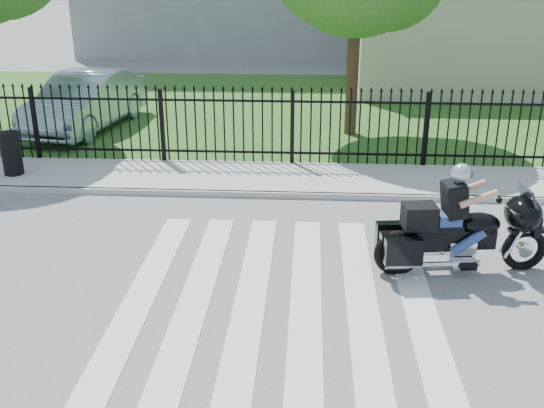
{
  "coord_description": "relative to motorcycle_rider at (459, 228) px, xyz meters",
  "views": [
    {
      "loc": [
        0.4,
        -8.09,
        4.65
      ],
      "look_at": [
        -0.16,
        1.12,
        1.0
      ],
      "focal_mm": 42.0,
      "sensor_mm": 36.0,
      "label": 1
    }
  ],
  "objects": [
    {
      "name": "ground",
      "position": [
        -2.71,
        -0.96,
        -0.74
      ],
      "size": [
        120.0,
        120.0,
        0.0
      ],
      "primitive_type": "plane",
      "color": "slate",
      "rests_on": "ground"
    },
    {
      "name": "crosswalk",
      "position": [
        -2.71,
        -0.96,
        -0.73
      ],
      "size": [
        5.0,
        5.5,
        0.01
      ],
      "primitive_type": null,
      "color": "silver",
      "rests_on": "ground"
    },
    {
      "name": "sidewalk",
      "position": [
        -2.71,
        4.04,
        -0.68
      ],
      "size": [
        40.0,
        2.0,
        0.12
      ],
      "primitive_type": "cube",
      "color": "#ADAAA3",
      "rests_on": "ground"
    },
    {
      "name": "curb",
      "position": [
        -2.71,
        3.04,
        -0.68
      ],
      "size": [
        40.0,
        0.12,
        0.12
      ],
      "primitive_type": "cube",
      "color": "#ADAAA3",
      "rests_on": "ground"
    },
    {
      "name": "grass_strip",
      "position": [
        -2.71,
        11.04,
        -0.73
      ],
      "size": [
        40.0,
        12.0,
        0.02
      ],
      "primitive_type": "cube",
      "color": "#2C5C1F",
      "rests_on": "ground"
    },
    {
      "name": "iron_fence",
      "position": [
        -2.71,
        5.04,
        0.16
      ],
      "size": [
        26.0,
        0.04,
        1.8
      ],
      "color": "black",
      "rests_on": "ground"
    },
    {
      "name": "building_low",
      "position": [
        4.29,
        15.04,
        1.01
      ],
      "size": [
        10.0,
        6.0,
        3.5
      ],
      "primitive_type": "cube",
      "color": "#BCB59D",
      "rests_on": "ground"
    },
    {
      "name": "motorcycle_rider",
      "position": [
        0.0,
        0.0,
        0.0
      ],
      "size": [
        2.73,
        1.07,
        1.81
      ],
      "rotation": [
        0.0,
        0.0,
        0.12
      ],
      "color": "black",
      "rests_on": "ground"
    },
    {
      "name": "parked_car",
      "position": [
        -8.58,
        8.11,
        0.06
      ],
      "size": [
        2.4,
        4.96,
        1.57
      ],
      "primitive_type": "imported",
      "rotation": [
        0.0,
        0.0,
        -0.16
      ],
      "color": "#90A7B6",
      "rests_on": "grass_strip"
    },
    {
      "name": "litter_bin",
      "position": [
        -8.78,
        3.83,
        -0.15
      ],
      "size": [
        0.47,
        0.47,
        0.94
      ],
      "primitive_type": "cylinder",
      "rotation": [
        0.0,
        0.0,
        0.12
      ],
      "color": "black",
      "rests_on": "sidewalk"
    }
  ]
}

